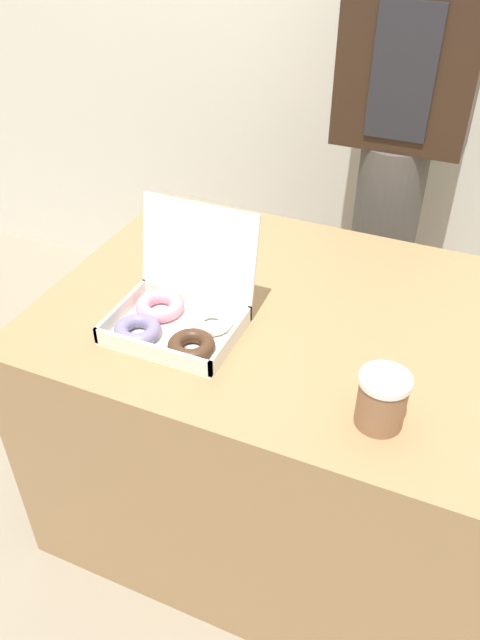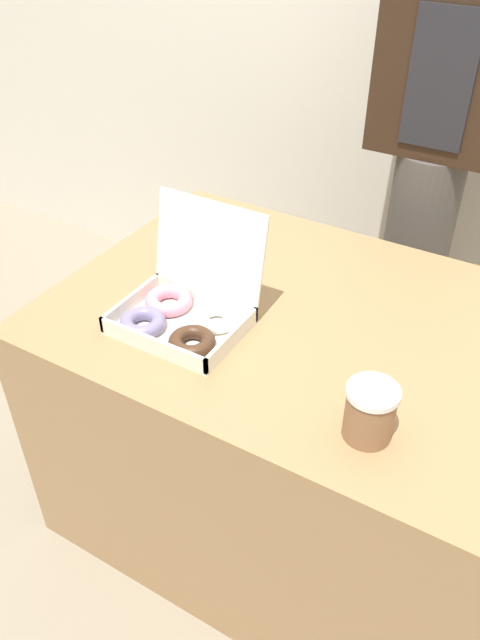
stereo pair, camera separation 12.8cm
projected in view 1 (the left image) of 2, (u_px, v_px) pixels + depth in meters
ground_plane at (279, 502)px, 1.91m from camera, size 14.00×14.00×0.00m
table at (284, 418)px, 1.69m from camera, size 1.14×0.85×0.73m
donut_box at (177, 314)px, 1.38m from camera, size 0.28×0.27×0.25m
coffee_cup at (382, 400)px, 1.14m from camera, size 0.10×0.10×0.11m
person_customer at (398, 138)px, 1.86m from camera, size 0.38×0.21×1.66m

